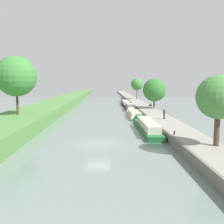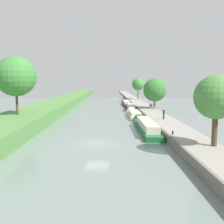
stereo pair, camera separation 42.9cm
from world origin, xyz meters
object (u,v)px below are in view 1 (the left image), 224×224
Objects in this scene: narrowboat_maroon at (130,108)px; mooring_bollard_far at (129,99)px; person_walking at (164,113)px; mooring_bollard_near at (174,133)px; narrowboat_cream at (134,114)px; narrowboat_navy at (125,103)px; park_bench at (150,105)px; narrowboat_green at (146,126)px.

mooring_bollard_far is (1.64, 21.31, 0.63)m from narrowboat_maroon.
person_walking is 3.69× the size of mooring_bollard_near.
narrowboat_maroon reaches higher than narrowboat_cream.
narrowboat_cream is at bearing -90.39° from narrowboat_navy.
narrowboat_maroon is at bearing 169.09° from park_bench.
mooring_bollard_near is (1.77, -8.07, 0.62)m from narrowboat_green.
mooring_bollard_near is at bearing -90.00° from mooring_bollard_far.
narrowboat_green reaches higher than narrowboat_maroon.
mooring_bollard_far is at bearing 86.42° from narrowboat_cream.
person_walking is at bearing -84.50° from narrowboat_navy.
narrowboat_maroon is (0.36, 10.60, 0.13)m from narrowboat_cream.
narrowboat_navy is 35.25m from person_walking.
narrowboat_navy is at bearing -103.82° from mooring_bollard_far.
narrowboat_green is at bearing -89.07° from narrowboat_cream.
person_walking is at bearing -71.55° from narrowboat_cream.
narrowboat_navy is (-0.19, 13.86, -0.07)m from narrowboat_maroon.
narrowboat_green is 46.13m from mooring_bollard_far.
park_bench is at bearing -82.33° from mooring_bollard_far.
narrowboat_cream is 22.37m from mooring_bollard_near.
narrowboat_green is at bearing -101.26° from park_bench.
person_walking reaches higher than park_bench.
person_walking is (3.19, -21.21, 1.28)m from narrowboat_maroon.
mooring_bollard_near is (2.00, -22.27, 0.76)m from narrowboat_cream.
narrowboat_cream is at bearing 95.13° from mooring_bollard_near.
narrowboat_maroon reaches higher than mooring_bollard_far.
narrowboat_cream is 0.72× the size of narrowboat_navy.
park_bench is (1.45, 20.32, -0.53)m from person_walking.
mooring_bollard_near reaches higher than narrowboat_navy.
person_walking is at bearing -94.07° from park_bench.
mooring_bollard_far is (1.77, 46.10, 0.62)m from narrowboat_green.
narrowboat_navy is at bearing 90.79° from narrowboat_maroon.
park_bench is (4.99, 9.70, 0.88)m from narrowboat_cream.
mooring_bollard_far is at bearing 85.59° from narrowboat_maroon.
narrowboat_maroon is 21.49m from person_walking.
person_walking reaches higher than narrowboat_maroon.
narrowboat_green is 1.44× the size of narrowboat_maroon.
narrowboat_green is 8.29m from mooring_bollard_near.
person_walking is (3.31, 3.58, 1.26)m from narrowboat_green.
narrowboat_green is 14.20m from narrowboat_cream.
narrowboat_maroon is (0.12, 24.79, -0.02)m from narrowboat_green.
narrowboat_green reaches higher than narrowboat_cream.
narrowboat_maroon is at bearing 98.54° from person_walking.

